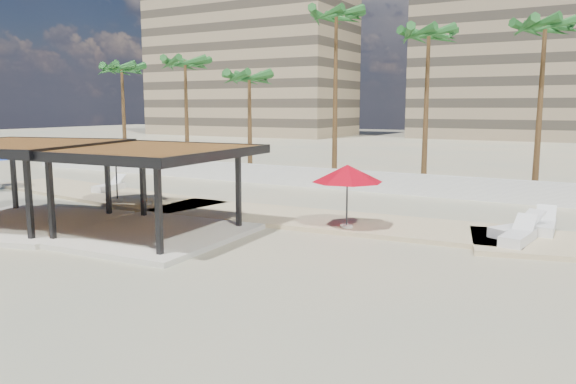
# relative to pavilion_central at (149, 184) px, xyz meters

# --- Properties ---
(ground) EXTENTS (200.00, 200.00, 0.00)m
(ground) POSITION_rel_pavilion_central_xyz_m (2.41, -1.42, -2.01)
(ground) COLOR tan
(ground) RESTS_ON ground
(promenade) EXTENTS (44.45, 7.97, 0.24)m
(promenade) POSITION_rel_pavilion_central_xyz_m (4.41, 6.25, -1.95)
(promenade) COLOR #C6B284
(promenade) RESTS_ON ground
(boundary_wall) EXTENTS (56.00, 0.30, 1.20)m
(boundary_wall) POSITION_rel_pavilion_central_xyz_m (2.41, 14.58, -1.41)
(boundary_wall) COLOR silver
(boundary_wall) RESTS_ON ground
(building_west) EXTENTS (34.00, 16.00, 32.40)m
(building_west) POSITION_rel_pavilion_central_xyz_m (-39.59, 66.58, 13.26)
(building_west) COLOR #937F60
(building_west) RESTS_ON ground
(building_mid) EXTENTS (38.00, 16.00, 30.40)m
(building_mid) POSITION_rel_pavilion_central_xyz_m (6.41, 76.58, 12.26)
(building_mid) COLOR #847259
(building_mid) RESTS_ON ground
(pavilion_central) EXTENTS (7.01, 7.01, 3.37)m
(pavilion_central) POSITION_rel_pavilion_central_xyz_m (0.00, 0.00, 0.00)
(pavilion_central) COLOR beige
(pavilion_central) RESTS_ON ground
(pavilion_west) EXTENTS (8.25, 8.25, 3.43)m
(pavilion_west) POSITION_rel_pavilion_central_xyz_m (-5.91, -1.16, 0.04)
(pavilion_west) COLOR beige
(pavilion_west) RESTS_ON ground
(umbrella_b) EXTENTS (3.68, 3.68, 2.66)m
(umbrella_b) POSITION_rel_pavilion_central_xyz_m (-4.43, 4.38, 0.46)
(umbrella_b) COLOR beige
(umbrella_b) RESTS_ON promenade
(umbrella_c) EXTENTS (3.30, 3.30, 2.46)m
(umbrella_c) POSITION_rel_pavilion_central_xyz_m (6.06, 4.38, 0.28)
(umbrella_c) COLOR beige
(umbrella_c) RESTS_ON promenade
(umbrella_f) EXTENTS (3.29, 3.29, 2.76)m
(umbrella_f) POSITION_rel_pavilion_central_xyz_m (-6.35, 4.38, 0.55)
(umbrella_f) COLOR beige
(umbrella_f) RESTS_ON promenade
(lounger_a) EXTENTS (0.92, 2.22, 0.82)m
(lounger_a) POSITION_rel_pavilion_central_xyz_m (-9.51, 6.78, -1.63)
(lounger_a) COLOR silver
(lounger_a) RESTS_ON promenade
(lounger_b) EXTENTS (1.80, 2.34, 0.87)m
(lounger_b) POSITION_rel_pavilion_central_xyz_m (12.01, 6.22, -1.62)
(lounger_b) COLOR silver
(lounger_b) RESTS_ON promenade
(lounger_c) EXTENTS (0.82, 2.31, 0.87)m
(lounger_c) POSITION_rel_pavilion_central_xyz_m (12.81, 7.40, -1.62)
(lounger_c) COLOR silver
(lounger_c) RESTS_ON promenade
(lounger_d) EXTENTS (1.02, 2.33, 0.85)m
(lounger_d) POSITION_rel_pavilion_central_xyz_m (12.21, 5.10, -1.62)
(lounger_d) COLOR silver
(lounger_d) RESTS_ON promenade
(palm_a) EXTENTS (3.00, 3.00, 8.57)m
(palm_a) POSITION_rel_pavilion_central_xyz_m (-18.59, 16.88, 5.44)
(palm_a) COLOR brown
(palm_a) RESTS_ON ground
(palm_b) EXTENTS (3.00, 3.00, 8.80)m
(palm_b) POSITION_rel_pavilion_central_xyz_m (-12.59, 17.28, 5.66)
(palm_b) COLOR brown
(palm_b) RESTS_ON ground
(palm_c) EXTENTS (3.00, 3.00, 7.62)m
(palm_c) POSITION_rel_pavilion_central_xyz_m (-6.59, 16.68, 4.54)
(palm_c) COLOR brown
(palm_c) RESTS_ON ground
(palm_d) EXTENTS (3.00, 3.00, 11.29)m
(palm_d) POSITION_rel_pavilion_central_xyz_m (-0.59, 17.48, 7.98)
(palm_d) COLOR brown
(palm_d) RESTS_ON ground
(palm_e) EXTENTS (3.00, 3.00, 9.74)m
(palm_e) POSITION_rel_pavilion_central_xyz_m (5.41, 16.98, 6.54)
(palm_e) COLOR brown
(palm_e) RESTS_ON ground
(palm_f) EXTENTS (3.00, 3.00, 9.78)m
(palm_f) POSITION_rel_pavilion_central_xyz_m (11.41, 17.18, 6.58)
(palm_f) COLOR brown
(palm_f) RESTS_ON ground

